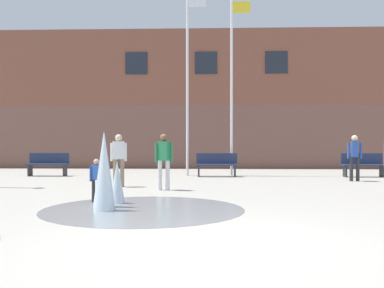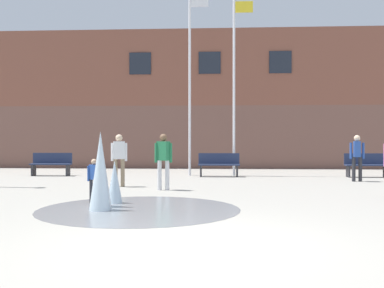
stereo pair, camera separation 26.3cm
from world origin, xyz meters
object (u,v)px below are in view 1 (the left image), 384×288
(park_bench_left_of_flagpoles, at_px, (217,164))
(adult_in_red, at_px, (119,156))
(park_bench_near_trashcan, at_px, (363,164))
(flagpole_right, at_px, (232,78))
(teen_by_trashcan, at_px, (355,154))
(adult_near_bench, at_px, (164,157))
(child_running, at_px, (96,177))
(park_bench_far_left, at_px, (48,164))
(flagpole_left, at_px, (188,75))

(park_bench_left_of_flagpoles, distance_m, adult_in_red, 5.04)
(park_bench_near_trashcan, xyz_separation_m, flagpole_right, (-5.01, 0.44, 3.44))
(teen_by_trashcan, distance_m, adult_near_bench, 7.00)
(park_bench_near_trashcan, relative_size, adult_in_red, 1.01)
(park_bench_near_trashcan, height_order, child_running, child_running)
(park_bench_far_left, xyz_separation_m, park_bench_near_trashcan, (12.32, -0.01, 0.00))
(park_bench_left_of_flagpoles, height_order, teen_by_trashcan, teen_by_trashcan)
(park_bench_left_of_flagpoles, xyz_separation_m, child_running, (-2.84, -7.48, 0.10))
(park_bench_far_left, xyz_separation_m, teen_by_trashcan, (11.40, -1.89, 0.45))
(adult_in_red, bearing_deg, teen_by_trashcan, 0.49)
(park_bench_near_trashcan, distance_m, adult_in_red, 9.59)
(teen_by_trashcan, bearing_deg, child_running, -44.60)
(park_bench_near_trashcan, relative_size, flagpole_left, 0.21)
(park_bench_left_of_flagpoles, relative_size, flagpole_left, 0.21)
(child_running, distance_m, adult_near_bench, 2.93)
(child_running, bearing_deg, adult_near_bench, -84.92)
(park_bench_near_trashcan, bearing_deg, park_bench_far_left, 179.94)
(park_bench_left_of_flagpoles, xyz_separation_m, flagpole_right, (0.63, 0.51, 3.44))
(child_running, xyz_separation_m, adult_in_red, (-0.20, 3.49, 0.35))
(flagpole_left, bearing_deg, teen_by_trashcan, -21.59)
(teen_by_trashcan, bearing_deg, park_bench_left_of_flagpoles, -102.45)
(park_bench_near_trashcan, bearing_deg, flagpole_left, 176.27)
(adult_in_red, bearing_deg, adult_near_bench, -45.88)
(flagpole_left, bearing_deg, adult_near_bench, -94.73)
(park_bench_far_left, relative_size, flagpole_right, 0.22)
(adult_in_red, height_order, flagpole_right, flagpole_right)
(park_bench_left_of_flagpoles, relative_size, adult_in_red, 1.01)
(park_bench_near_trashcan, bearing_deg, adult_near_bench, -145.72)
(flagpole_left, bearing_deg, adult_in_red, -112.91)
(park_bench_far_left, distance_m, park_bench_near_trashcan, 12.32)
(park_bench_far_left, bearing_deg, flagpole_left, 4.43)
(park_bench_left_of_flagpoles, height_order, adult_near_bench, adult_near_bench)
(child_running, relative_size, adult_in_red, 0.62)
(adult_near_bench, xyz_separation_m, flagpole_right, (2.22, 5.37, 2.98))
(park_bench_left_of_flagpoles, bearing_deg, park_bench_far_left, 179.33)
(park_bench_far_left, relative_size, child_running, 1.62)
(teen_by_trashcan, xyz_separation_m, adult_near_bench, (-6.30, -3.05, 0.00))
(adult_near_bench, distance_m, flagpole_right, 6.53)
(park_bench_left_of_flagpoles, relative_size, teen_by_trashcan, 1.01)
(park_bench_near_trashcan, height_order, flagpole_right, flagpole_right)
(park_bench_far_left, height_order, flagpole_left, flagpole_left)
(child_running, bearing_deg, adult_in_red, -56.01)
(park_bench_near_trashcan, xyz_separation_m, flagpole_left, (-6.78, 0.44, 3.57))
(flagpole_right, bearing_deg, park_bench_far_left, -176.64)
(flagpole_right, bearing_deg, teen_by_trashcan, -29.56)
(child_running, relative_size, adult_near_bench, 0.62)
(adult_near_bench, bearing_deg, park_bench_left_of_flagpoles, 102.11)
(adult_near_bench, distance_m, adult_in_red, 1.69)
(adult_near_bench, relative_size, flagpole_right, 0.22)
(child_running, bearing_deg, park_bench_far_left, -32.37)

